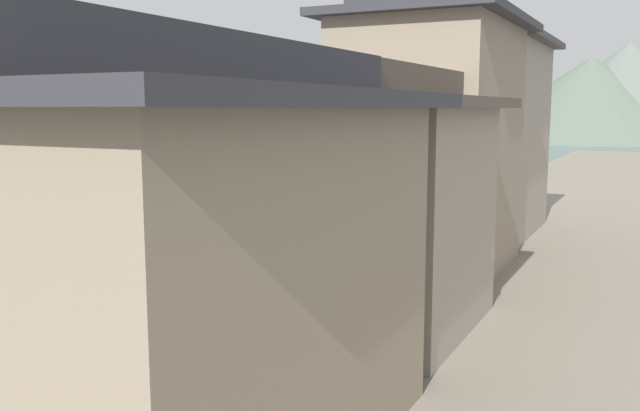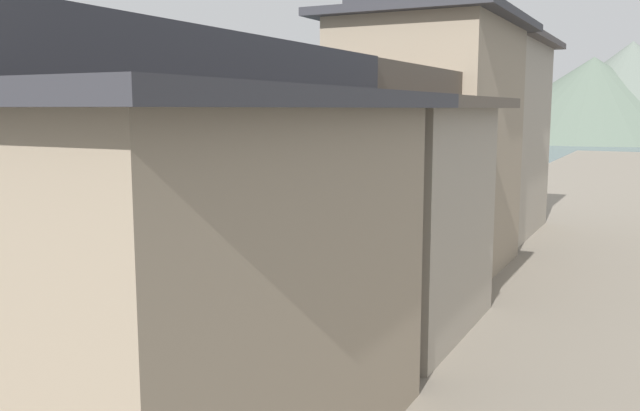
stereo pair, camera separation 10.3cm
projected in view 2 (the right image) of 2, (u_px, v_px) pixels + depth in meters
The scene contains 16 objects.
riverbank_right at pixel (637, 225), 32.28m from camera, with size 18.00×110.00×0.61m, color gray.
boat_moored_nearest at pixel (466, 197), 43.68m from camera, with size 1.81×4.56×0.45m.
boat_moored_second at pixel (273, 195), 44.84m from camera, with size 4.15×4.85×0.50m.
boat_moored_third at pixel (491, 178), 54.36m from camera, with size 1.34×4.51×0.79m.
boat_moored_far at pixel (519, 174), 58.96m from camera, with size 1.17×5.54×0.51m.
boat_midriver_drifting at pixel (369, 175), 57.13m from camera, with size 5.03×4.08×0.73m.
boat_midriver_upstream at pixel (247, 280), 22.33m from camera, with size 2.23×5.69×0.63m.
house_waterfront_nearest at pixel (168, 259), 10.01m from camera, with size 6.55×8.14×6.14m.
house_waterfront_second at pixel (359, 200), 16.28m from camera, with size 6.43×6.18×6.14m.
house_waterfront_tall at pixel (429, 136), 21.80m from camera, with size 5.77×7.38×8.74m.
house_waterfront_narrow at pixel (483, 130), 28.54m from camera, with size 5.52×7.64×8.74m.
mooring_post_dock_near at pixel (49, 375), 12.32m from camera, with size 0.20×0.20×0.79m, color #473828.
mooring_post_dock_mid at pixel (315, 259), 21.54m from camera, with size 0.20×0.20×0.93m, color #473828.
mooring_post_dock_far at pixel (390, 229), 27.27m from camera, with size 0.20×0.20×0.81m, color #473828.
hill_far_west at pixel (592, 99), 124.39m from camera, with size 46.28×46.28×15.13m, color #5B6B5B.
hill_far_centre at pixel (630, 91), 125.57m from camera, with size 46.03×46.03×18.07m, color slate.
Camera 2 is at (16.95, -5.20, 5.80)m, focal length 38.11 mm.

